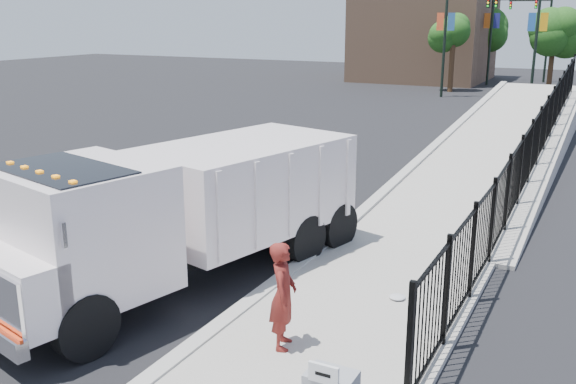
% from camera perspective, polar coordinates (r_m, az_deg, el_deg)
% --- Properties ---
extents(ground, '(120.00, 120.00, 0.00)m').
position_cam_1_polar(ground, '(12.07, -3.28, -10.11)').
color(ground, black).
rests_on(ground, ground).
extents(sidewalk, '(3.55, 12.00, 0.12)m').
position_cam_1_polar(sidewalk, '(9.69, 0.80, -16.59)').
color(sidewalk, '#9E998E').
rests_on(sidewalk, ground).
extents(curb, '(0.30, 12.00, 0.16)m').
position_cam_1_polar(curb, '(10.55, -8.90, -13.79)').
color(curb, '#ADAAA3').
rests_on(curb, ground).
extents(ramp, '(3.95, 24.06, 3.19)m').
position_cam_1_polar(ramp, '(26.13, 18.92, 3.13)').
color(ramp, '#9E998E').
rests_on(ramp, ground).
extents(iron_fence, '(0.10, 28.00, 1.80)m').
position_cam_1_polar(iron_fence, '(21.90, 21.23, 3.07)').
color(iron_fence, black).
rests_on(iron_fence, ground).
extents(truck, '(4.57, 8.64, 2.83)m').
position_cam_1_polar(truck, '(12.65, -9.74, -1.36)').
color(truck, black).
rests_on(truck, ground).
extents(worker, '(0.61, 0.74, 1.74)m').
position_cam_1_polar(worker, '(10.11, -0.45, -9.17)').
color(worker, maroon).
rests_on(worker, sidewalk).
extents(arrow_sign, '(0.35, 0.04, 0.22)m').
position_cam_1_polar(arrow_sign, '(7.17, 3.18, -15.83)').
color(arrow_sign, white).
rests_on(arrow_sign, utility_cabinet).
extents(debris, '(0.31, 0.31, 0.08)m').
position_cam_1_polar(debris, '(12.22, 9.69, -9.17)').
color(debris, silver).
rests_on(debris, sidewalk).
extents(light_pole_0, '(3.77, 0.22, 8.00)m').
position_cam_1_polar(light_pole_0, '(43.47, 14.21, 13.89)').
color(light_pole_0, black).
rests_on(light_pole_0, ground).
extents(light_pole_1, '(3.78, 0.22, 8.00)m').
position_cam_1_polar(light_pole_1, '(43.44, 20.86, 13.37)').
color(light_pole_1, black).
rests_on(light_pole_1, ground).
extents(light_pole_2, '(3.78, 0.22, 8.00)m').
position_cam_1_polar(light_pole_2, '(52.18, 17.97, 13.81)').
color(light_pole_2, black).
rests_on(light_pole_2, ground).
extents(light_pole_3, '(3.78, 0.22, 8.00)m').
position_cam_1_polar(light_pole_3, '(55.93, 21.88, 13.52)').
color(light_pole_3, black).
rests_on(light_pole_3, ground).
extents(tree_0, '(2.27, 2.27, 5.14)m').
position_cam_1_polar(tree_0, '(46.77, 14.51, 13.40)').
color(tree_0, '#382314').
rests_on(tree_0, ground).
extents(tree_1, '(2.79, 2.79, 5.40)m').
position_cam_1_polar(tree_1, '(48.53, 22.59, 12.84)').
color(tree_1, '#382314').
rests_on(tree_1, ground).
extents(tree_2, '(3.27, 3.27, 5.64)m').
position_cam_1_polar(tree_2, '(57.00, 17.32, 13.54)').
color(tree_2, '#382314').
rests_on(tree_2, ground).
extents(building, '(10.00, 10.00, 8.00)m').
position_cam_1_polar(building, '(55.34, 12.06, 13.88)').
color(building, '#8C664C').
rests_on(building, ground).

